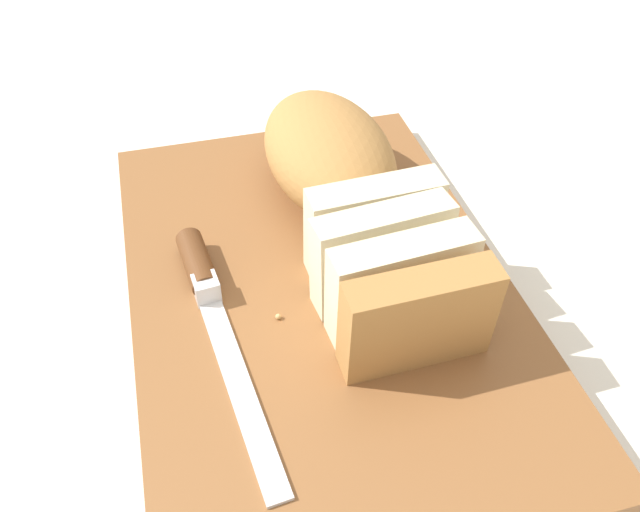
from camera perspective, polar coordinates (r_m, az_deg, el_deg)
The scene contains 6 objects.
ground_plane at distance 0.58m, azimuth -0.00°, elevation -4.02°, with size 3.00×3.00×0.00m, color silver.
cutting_board at distance 0.57m, azimuth -0.00°, elevation -3.16°, with size 0.47×0.31×0.02m, color brown.
bread_loaf at distance 0.59m, azimuth 2.47°, elevation 5.52°, with size 0.33×0.13×0.08m.
bread_knife at distance 0.55m, azimuth -9.57°, elevation -2.68°, with size 0.25×0.05×0.02m.
crumb_near_knife at distance 0.53m, azimuth -3.54°, elevation -5.11°, with size 0.00×0.00×0.00m, color tan.
crumb_near_loaf at distance 0.59m, azimuth 4.26°, elevation 1.40°, with size 0.01×0.01×0.01m, color tan.
Camera 1 is at (0.38, -0.10, 0.42)m, focal length 38.03 mm.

